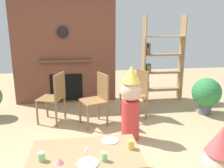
# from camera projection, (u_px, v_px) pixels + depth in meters

# --- Properties ---
(ground_plane) EXTENTS (12.00, 12.00, 0.00)m
(ground_plane) POSITION_uv_depth(u_px,v_px,m) (105.00, 163.00, 3.05)
(ground_plane) COLOR tan
(brick_fireplace_feature) EXTENTS (2.20, 0.28, 2.40)m
(brick_fireplace_feature) POSITION_uv_depth(u_px,v_px,m) (65.00, 49.00, 5.16)
(brick_fireplace_feature) COLOR brown
(brick_fireplace_feature) RESTS_ON ground_plane
(bookshelf) EXTENTS (0.90, 0.28, 1.90)m
(bookshelf) POSITION_uv_depth(u_px,v_px,m) (161.00, 62.00, 5.35)
(bookshelf) COLOR #9E7A51
(bookshelf) RESTS_ON ground_plane
(coffee_table) EXTENTS (1.18, 0.71, 0.40)m
(coffee_table) POSITION_uv_depth(u_px,v_px,m) (86.00, 157.00, 2.56)
(coffee_table) COLOR #9E7A51
(coffee_table) RESTS_ON ground_plane
(paper_cup_near_left) EXTENTS (0.06, 0.06, 0.09)m
(paper_cup_near_left) POSITION_uv_depth(u_px,v_px,m) (104.00, 157.00, 2.38)
(paper_cup_near_left) COLOR #8CD18C
(paper_cup_near_left) RESTS_ON coffee_table
(paper_cup_near_right) EXTENTS (0.08, 0.08, 0.10)m
(paper_cup_near_right) POSITION_uv_depth(u_px,v_px,m) (131.00, 145.00, 2.61)
(paper_cup_near_right) COLOR #F2CC4C
(paper_cup_near_right) RESTS_ON coffee_table
(paper_cup_center) EXTENTS (0.07, 0.07, 0.09)m
(paper_cup_center) POSITION_uv_depth(u_px,v_px,m) (42.00, 157.00, 2.38)
(paper_cup_center) COLOR #8CD18C
(paper_cup_center) RESTS_ON coffee_table
(paper_plate_front) EXTENTS (0.22, 0.22, 0.01)m
(paper_plate_front) POSITION_uv_depth(u_px,v_px,m) (88.00, 163.00, 2.35)
(paper_plate_front) COLOR white
(paper_plate_front) RESTS_ON coffee_table
(paper_plate_rear) EXTENTS (0.19, 0.19, 0.01)m
(paper_plate_rear) POSITION_uv_depth(u_px,v_px,m) (110.00, 141.00, 2.79)
(paper_plate_rear) COLOR white
(paper_plate_rear) RESTS_ON coffee_table
(birthday_cake_slice) EXTENTS (0.10, 0.10, 0.06)m
(birthday_cake_slice) POSITION_uv_depth(u_px,v_px,m) (59.00, 161.00, 2.34)
(birthday_cake_slice) COLOR pink
(birthday_cake_slice) RESTS_ON coffee_table
(table_fork) EXTENTS (0.05, 0.15, 0.01)m
(table_fork) POSITION_uv_depth(u_px,v_px,m) (86.00, 150.00, 2.60)
(table_fork) COLOR silver
(table_fork) RESTS_ON coffee_table
(child_in_pink) EXTENTS (0.32, 0.32, 1.14)m
(child_in_pink) POSITION_uv_depth(u_px,v_px,m) (131.00, 101.00, 3.56)
(child_in_pink) COLOR #D13838
(child_in_pink) RESTS_ON ground_plane
(dining_chair_left) EXTENTS (0.52, 0.52, 0.90)m
(dining_chair_left) POSITION_uv_depth(u_px,v_px,m) (55.00, 95.00, 4.19)
(dining_chair_left) COLOR olive
(dining_chair_left) RESTS_ON ground_plane
(dining_chair_middle) EXTENTS (0.51, 0.51, 0.90)m
(dining_chair_middle) POSITION_uv_depth(u_px,v_px,m) (98.00, 96.00, 4.13)
(dining_chair_middle) COLOR olive
(dining_chair_middle) RESTS_ON ground_plane
(dining_chair_right) EXTENTS (0.49, 0.49, 0.90)m
(dining_chair_right) POSITION_uv_depth(u_px,v_px,m) (138.00, 91.00, 4.44)
(dining_chair_right) COLOR olive
(dining_chair_right) RESTS_ON ground_plane
(potted_plant_tall) EXTENTS (0.56, 0.56, 0.72)m
(potted_plant_tall) POSITION_uv_depth(u_px,v_px,m) (206.00, 93.00, 4.61)
(potted_plant_tall) COLOR #4C5660
(potted_plant_tall) RESTS_ON ground_plane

